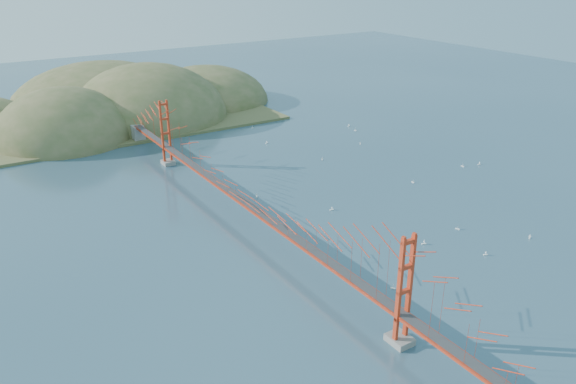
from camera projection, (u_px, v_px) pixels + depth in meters
ground at (249, 227)px, 77.54m from camera, size 320.00×320.00×0.00m
bridge at (247, 179)px, 74.97m from camera, size 2.20×94.40×12.00m
far_headlands at (116, 115)px, 131.86m from camera, size 84.00×58.00×25.00m
sailboat_6 at (424, 243)px, 72.70m from camera, size 0.66×0.66×0.73m
sailboat_11 at (479, 164)px, 100.57m from camera, size 0.58×0.57×0.65m
sailboat_16 at (332, 209)px, 82.51m from camera, size 0.63×0.58×0.71m
sailboat_2 at (486, 254)px, 70.05m from camera, size 0.60×0.60×0.65m
sailboat_17 at (349, 126)px, 123.28m from camera, size 0.56×0.47×0.64m
sailboat_14 at (413, 182)px, 92.58m from camera, size 0.48×0.59×0.68m
sailboat_5 at (463, 166)px, 99.68m from camera, size 0.54×0.63×0.72m
sailboat_10 at (393, 288)px, 62.98m from camera, size 0.58×0.58×0.64m
sailboat_0 at (458, 228)px, 76.71m from camera, size 0.62×0.63×0.71m
sailboat_7 at (267, 143)px, 112.01m from camera, size 0.59×0.52×0.67m
sailboat_4 at (322, 159)px, 102.87m from camera, size 0.62×0.62×0.65m
sailboat_15 at (355, 130)px, 120.16m from camera, size 0.60×0.63×0.71m
sailboat_13 at (530, 237)px, 74.26m from camera, size 0.61×0.61×0.66m
sailboat_8 at (360, 144)px, 111.39m from camera, size 0.60×0.60×0.63m
sailboat_12 at (253, 127)px, 122.06m from camera, size 0.50×0.44×0.57m
sailboat_extra_0 at (257, 196)px, 87.02m from camera, size 0.66×0.66×0.73m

